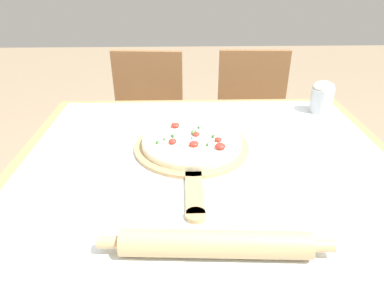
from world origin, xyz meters
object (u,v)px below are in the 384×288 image
(rolling_pin, at_px, (215,244))
(chair_right, at_px, (252,121))
(pizza, at_px, (192,141))
(flour_cup, at_px, (322,97))
(pizza_peel, at_px, (192,149))
(chair_left, at_px, (147,122))

(rolling_pin, height_order, chair_right, chair_right)
(pizza, relative_size, flour_cup, 2.56)
(pizza_peel, bearing_deg, chair_right, 66.11)
(pizza, distance_m, rolling_pin, 0.44)
(rolling_pin, bearing_deg, pizza_peel, 94.60)
(pizza, bearing_deg, pizza_peel, -90.58)
(rolling_pin, relative_size, flour_cup, 3.86)
(rolling_pin, distance_m, chair_right, 1.31)
(rolling_pin, relative_size, chair_right, 0.54)
(chair_right, relative_size, flour_cup, 7.18)
(chair_right, height_order, flour_cup, flour_cup)
(chair_right, bearing_deg, flour_cup, -71.36)
(pizza_peel, distance_m, flour_cup, 0.59)
(chair_left, relative_size, flour_cup, 7.18)
(pizza, height_order, flour_cup, flour_cup)
(rolling_pin, distance_m, chair_left, 1.30)
(chair_right, bearing_deg, rolling_pin, -101.99)
(pizza_peel, height_order, flour_cup, flour_cup)
(rolling_pin, xyz_separation_m, chair_right, (0.33, 1.24, -0.30))
(chair_left, distance_m, chair_right, 0.58)
(pizza_peel, relative_size, chair_left, 0.61)
(pizza_peel, bearing_deg, pizza, 89.42)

